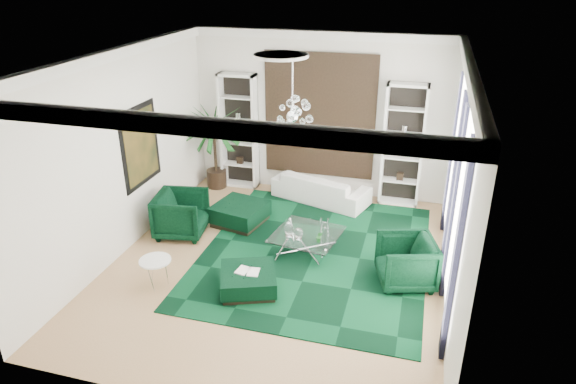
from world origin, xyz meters
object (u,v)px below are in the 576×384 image
(coffee_table, at_px, (307,243))
(armchair_left, at_px, (181,214))
(ottoman_side, at_px, (240,214))
(sofa, at_px, (321,188))
(side_table, at_px, (157,273))
(palm, at_px, (214,136))
(ottoman_front, at_px, (248,281))
(armchair_right, at_px, (406,262))

(coffee_table, bearing_deg, armchair_left, 179.13)
(coffee_table, xyz_separation_m, ottoman_side, (-1.67, 0.81, 0.02))
(sofa, bearing_deg, side_table, 82.08)
(ottoman_side, height_order, side_table, side_table)
(palm, bearing_deg, ottoman_front, -60.58)
(sofa, bearing_deg, armchair_left, 61.72)
(side_table, bearing_deg, coffee_table, 39.00)
(side_table, bearing_deg, armchair_right, 16.93)
(ottoman_front, bearing_deg, sofa, 83.63)
(sofa, xyz_separation_m, armchair_right, (2.13, -2.93, 0.10))
(armchair_left, bearing_deg, palm, -3.16)
(armchair_right, relative_size, ottoman_front, 1.03)
(armchair_left, distance_m, armchair_right, 4.58)
(ottoman_front, bearing_deg, armchair_right, 20.01)
(coffee_table, distance_m, ottoman_front, 1.62)
(sofa, height_order, palm, palm)
(armchair_left, xyz_separation_m, side_table, (0.42, -1.84, -0.19))
(sofa, height_order, coffee_table, sofa)
(palm, bearing_deg, armchair_left, -83.82)
(sofa, height_order, armchair_right, armchair_right)
(armchair_right, relative_size, ottoman_side, 0.95)
(palm, bearing_deg, ottoman_side, -53.72)
(ottoman_side, distance_m, ottoman_front, 2.49)
(armchair_right, bearing_deg, ottoman_front, -86.71)
(ottoman_front, relative_size, side_table, 1.70)
(palm, bearing_deg, sofa, -2.44)
(coffee_table, relative_size, side_table, 2.20)
(armchair_left, bearing_deg, sofa, -55.10)
(armchair_right, bearing_deg, ottoman_side, -127.51)
(coffee_table, distance_m, ottoman_side, 1.85)
(armchair_left, height_order, coffee_table, armchair_left)
(armchair_right, distance_m, coffee_table, 1.99)
(coffee_table, height_order, side_table, side_table)
(ottoman_side, xyz_separation_m, ottoman_front, (1.00, -2.29, -0.04))
(armchair_right, bearing_deg, sofa, -160.72)
(sofa, relative_size, ottoman_side, 2.25)
(ottoman_front, height_order, side_table, side_table)
(armchair_right, xyz_separation_m, ottoman_front, (-2.56, -0.93, -0.25))
(ottoman_side, relative_size, side_table, 1.84)
(sofa, distance_m, side_table, 4.63)
(armchair_left, xyz_separation_m, coffee_table, (2.64, -0.04, -0.25))
(ottoman_side, distance_m, palm, 2.37)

